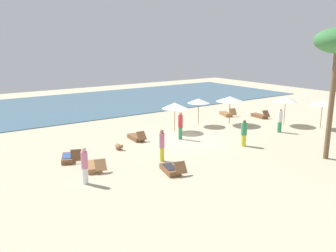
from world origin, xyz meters
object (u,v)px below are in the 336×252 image
person_0 (244,133)px  person_3 (180,125)px  lounger_5 (260,116)px  lounger_1 (136,137)px  person_1 (85,165)px  person_4 (280,120)px  person_2 (162,145)px  umbrella_4 (323,103)px  umbrella_0 (199,101)px  lounger_4 (171,169)px  lounger_0 (68,158)px  dog (118,146)px  umbrella_2 (286,99)px  lounger_3 (93,167)px  umbrella_1 (230,99)px  umbrella_3 (175,106)px  lounger_2 (226,114)px

person_0 → person_3: (-2.33, 3.58, 0.13)m
lounger_5 → lounger_1: bearing=-179.6°
person_1 → person_4: bearing=4.0°
person_2 → person_3: 4.68m
umbrella_4 → person_2: size_ratio=1.18×
umbrella_0 → person_4: umbrella_0 is taller
lounger_4 → person_1: person_1 is taller
person_4 → umbrella_4: bearing=-16.9°
umbrella_4 → lounger_0: 18.83m
umbrella_0 → dog: umbrella_0 is taller
umbrella_2 → lounger_1: bearing=166.2°
umbrella_0 → lounger_1: umbrella_0 is taller
person_0 → lounger_3: bearing=171.6°
lounger_0 → umbrella_1: bearing=5.7°
lounger_1 → person_2: size_ratio=0.96×
dog → umbrella_4: bearing=-14.7°
umbrella_0 → umbrella_1: (2.27, -1.13, 0.09)m
umbrella_4 → lounger_0: bearing=168.9°
lounger_1 → person_4: (9.63, -4.17, 0.72)m
lounger_5 → person_4: 5.14m
umbrella_1 → umbrella_2: (3.40, -2.66, 0.05)m
lounger_1 → lounger_3: bearing=-141.7°
umbrella_0 → dog: (-8.13, -2.17, -1.77)m
umbrella_3 → umbrella_4: (9.65, -5.60, 0.04)m
person_2 → person_3: person_3 is taller
lounger_3 → lounger_4: bearing=-40.4°
umbrella_1 → lounger_5: umbrella_1 is taller
umbrella_1 → person_1: umbrella_1 is taller
lounger_1 → person_0: person_0 is taller
umbrella_0 → umbrella_4: bearing=-41.2°
person_3 → person_2: bearing=-139.3°
person_4 → lounger_3: bearing=178.2°
lounger_3 → person_3: 7.62m
umbrella_3 → lounger_0: 9.13m
lounger_3 → lounger_5: size_ratio=1.04×
umbrella_1 → person_2: 10.44m
umbrella_3 → person_1: umbrella_3 is taller
lounger_2 → person_3: bearing=-154.2°
lounger_1 → dog: (-1.98, -1.28, 0.02)m
lounger_0 → person_2: person_2 is taller
umbrella_3 → lounger_5: 9.12m
person_1 → person_0: bearing=0.6°
lounger_3 → lounger_2: bearing=21.5°
umbrella_2 → umbrella_0: bearing=146.2°
umbrella_4 → person_4: umbrella_4 is taller
umbrella_0 → lounger_0: (-11.41, -2.51, -1.78)m
umbrella_0 → lounger_0: 11.82m
umbrella_1 → dog: (-10.41, -1.04, -1.86)m
lounger_3 → person_2: bearing=-13.4°
lounger_2 → lounger_5: (1.83, -2.23, 0.00)m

